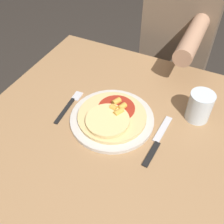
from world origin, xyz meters
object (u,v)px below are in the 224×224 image
at_px(plate, 112,119).
at_px(drinking_glass, 200,106).
at_px(fork, 70,105).
at_px(pizza, 111,116).
at_px(dining_table, 118,152).
at_px(knife, 157,141).
at_px(person_diner, 178,40).

bearing_deg(plate, drinking_glass, 28.60).
bearing_deg(fork, pizza, -1.28).
distance_m(plate, drinking_glass, 0.29).
xyz_separation_m(pizza, drinking_glass, (0.25, 0.14, 0.03)).
xyz_separation_m(dining_table, knife, (0.13, 0.01, 0.12)).
relative_size(plate, drinking_glass, 2.73).
distance_m(dining_table, drinking_glass, 0.32).
xyz_separation_m(fork, knife, (0.34, -0.02, -0.00)).
distance_m(plate, fork, 0.17).
bearing_deg(person_diner, fork, -108.58).
distance_m(plate, person_diner, 0.66).
bearing_deg(person_diner, knife, -80.22).
distance_m(fork, person_diner, 0.69).
relative_size(plate, pizza, 1.22).
distance_m(pizza, fork, 0.17).
height_order(pizza, knife, pizza).
xyz_separation_m(dining_table, plate, (-0.04, 0.03, 0.12)).
bearing_deg(knife, fork, 177.00).
xyz_separation_m(plate, fork, (-0.17, -0.00, -0.00)).
distance_m(fork, drinking_glass, 0.45).
relative_size(dining_table, person_diner, 0.79).
bearing_deg(plate, fork, -179.64).
xyz_separation_m(dining_table, pizza, (-0.04, 0.03, 0.14)).
bearing_deg(pizza, person_diner, 85.51).
relative_size(dining_table, drinking_glass, 9.10).
bearing_deg(dining_table, drinking_glass, 38.59).
bearing_deg(drinking_glass, fork, -161.70).
bearing_deg(fork, knife, -3.00).
height_order(fork, drinking_glass, drinking_glass).
xyz_separation_m(fork, person_diner, (0.22, 0.65, -0.03)).
bearing_deg(dining_table, fork, 171.11).
relative_size(pizza, knife, 1.04).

